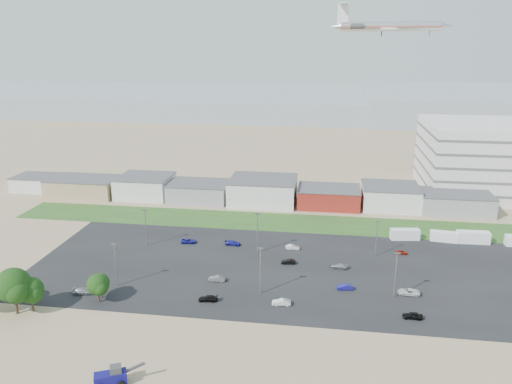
% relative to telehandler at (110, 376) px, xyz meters
% --- Properties ---
extents(ground, '(700.00, 700.00, 0.00)m').
position_rel_telehandler_xyz_m(ground, '(17.52, 26.33, -1.66)').
color(ground, '#978360').
rests_on(ground, ground).
extents(parking_lot, '(120.00, 50.00, 0.01)m').
position_rel_telehandler_xyz_m(parking_lot, '(22.52, 46.33, -1.66)').
color(parking_lot, black).
rests_on(parking_lot, ground).
extents(grass_strip, '(160.00, 16.00, 0.02)m').
position_rel_telehandler_xyz_m(grass_strip, '(17.52, 78.33, -1.65)').
color(grass_strip, '#274D1D').
rests_on(grass_strip, ground).
extents(hills_backdrop, '(700.00, 200.00, 9.00)m').
position_rel_telehandler_xyz_m(hills_backdrop, '(57.52, 341.33, 2.84)').
color(hills_backdrop, gray).
rests_on(hills_backdrop, ground).
extents(building_row, '(170.00, 20.00, 8.00)m').
position_rel_telehandler_xyz_m(building_row, '(0.52, 97.33, 2.34)').
color(building_row, silver).
rests_on(building_row, ground).
extents(telehandler, '(8.38, 5.68, 3.33)m').
position_rel_telehandler_xyz_m(telehandler, '(0.00, 0.00, 0.00)').
color(telehandler, '#0D0B59').
rests_on(telehandler, ground).
extents(box_trailer_a, '(8.07, 3.47, 2.93)m').
position_rel_telehandler_xyz_m(box_trailer_a, '(54.55, 69.68, -0.20)').
color(box_trailer_a, silver).
rests_on(box_trailer_a, ground).
extents(box_trailer_b, '(7.50, 3.25, 2.72)m').
position_rel_telehandler_xyz_m(box_trailer_b, '(64.95, 69.81, -0.30)').
color(box_trailer_b, silver).
rests_on(box_trailer_b, ground).
extents(box_trailer_c, '(8.57, 2.87, 3.19)m').
position_rel_telehandler_xyz_m(box_trailer_c, '(72.45, 69.77, -0.07)').
color(box_trailer_c, silver).
rests_on(box_trailer_c, ground).
extents(tree_left, '(7.36, 7.36, 11.03)m').
position_rel_telehandler_xyz_m(tree_left, '(-27.76, 17.99, 3.85)').
color(tree_left, black).
rests_on(tree_left, ground).
extents(tree_mid, '(5.55, 5.55, 8.32)m').
position_rel_telehandler_xyz_m(tree_mid, '(-25.14, 19.35, 2.50)').
color(tree_mid, black).
rests_on(tree_mid, ground).
extents(tree_right, '(4.76, 4.76, 7.13)m').
position_rel_telehandler_xyz_m(tree_right, '(-13.57, 24.69, 1.90)').
color(tree_right, black).
rests_on(tree_right, ground).
extents(tree_near, '(4.15, 4.15, 6.23)m').
position_rel_telehandler_xyz_m(tree_near, '(-13.90, 26.61, 1.45)').
color(tree_near, black).
rests_on(tree_near, ground).
extents(lightpole_front_l, '(1.17, 0.49, 9.96)m').
position_rel_telehandler_xyz_m(lightpole_front_l, '(-12.76, 32.37, 3.32)').
color(lightpole_front_l, slate).
rests_on(lightpole_front_l, ground).
extents(lightpole_front_m, '(1.25, 0.52, 10.62)m').
position_rel_telehandler_xyz_m(lightpole_front_m, '(19.34, 33.32, 3.65)').
color(lightpole_front_m, slate).
rests_on(lightpole_front_m, ground).
extents(lightpole_front_r, '(1.21, 0.51, 10.31)m').
position_rel_telehandler_xyz_m(lightpole_front_r, '(47.68, 35.52, 3.49)').
color(lightpole_front_r, slate).
rests_on(lightpole_front_r, ground).
extents(lightpole_back_l, '(1.18, 0.49, 10.06)m').
position_rel_telehandler_xyz_m(lightpole_back_l, '(-14.31, 55.31, 3.37)').
color(lightpole_back_l, slate).
rests_on(lightpole_back_l, ground).
extents(lightpole_back_m, '(1.26, 0.53, 10.72)m').
position_rel_telehandler_xyz_m(lightpole_back_m, '(15.60, 55.00, 3.70)').
color(lightpole_back_m, slate).
rests_on(lightpole_back_m, ground).
extents(lightpole_back_r, '(1.11, 0.46, 9.44)m').
position_rel_telehandler_xyz_m(lightpole_back_r, '(45.62, 57.07, 3.05)').
color(lightpole_back_r, slate).
rests_on(lightpole_back_r, ground).
extents(airliner, '(44.96, 31.48, 12.98)m').
position_rel_telehandler_xyz_m(airliner, '(53.58, 135.22, 56.08)').
color(airliner, silver).
extents(parked_car_0, '(4.81, 2.49, 1.30)m').
position_rel_telehandler_xyz_m(parked_car_0, '(51.04, 37.33, -1.02)').
color(parked_car_0, silver).
rests_on(parked_car_0, ground).
extents(parked_car_1, '(3.80, 1.72, 1.21)m').
position_rel_telehandler_xyz_m(parked_car_1, '(37.51, 37.71, -1.06)').
color(parked_car_1, navy).
rests_on(parked_car_1, ground).
extents(parked_car_2, '(3.92, 1.72, 1.32)m').
position_rel_telehandler_xyz_m(parked_car_2, '(50.36, 27.42, -1.01)').
color(parked_car_2, black).
rests_on(parked_car_2, ground).
extents(parked_car_3, '(4.17, 2.01, 1.17)m').
position_rel_telehandler_xyz_m(parked_car_3, '(8.92, 28.43, -1.08)').
color(parked_car_3, black).
rests_on(parked_car_3, ground).
extents(parked_car_4, '(3.88, 1.38, 1.28)m').
position_rel_telehandler_xyz_m(parked_car_4, '(8.77, 37.59, -1.03)').
color(parked_car_4, '#595B5E').
rests_on(parked_car_4, ground).
extents(parked_car_6, '(4.39, 2.07, 1.24)m').
position_rel_telehandler_xyz_m(parked_car_6, '(8.41, 58.75, -1.05)').
color(parked_car_6, navy).
rests_on(parked_car_6, ground).
extents(parked_car_7, '(3.66, 1.62, 1.17)m').
position_rel_telehandler_xyz_m(parked_car_7, '(24.13, 49.16, -1.08)').
color(parked_car_7, black).
rests_on(parked_car_7, ground).
extents(parked_car_8, '(3.29, 1.61, 1.08)m').
position_rel_telehandler_xyz_m(parked_car_8, '(52.29, 59.13, -1.12)').
color(parked_car_8, maroon).
rests_on(parked_car_8, ground).
extents(parked_car_9, '(4.33, 2.40, 1.15)m').
position_rel_telehandler_xyz_m(parked_car_9, '(-3.69, 58.44, -1.09)').
color(parked_car_9, navy).
rests_on(parked_car_9, ground).
extents(parked_car_10, '(4.66, 2.35, 1.30)m').
position_rel_telehandler_xyz_m(parked_car_10, '(-18.55, 27.54, -1.01)').
color(parked_car_10, '#A5A5AA').
rests_on(parked_car_10, ground).
extents(parked_car_11, '(3.74, 1.47, 1.21)m').
position_rel_telehandler_xyz_m(parked_car_11, '(24.47, 58.30, -1.06)').
color(parked_car_11, silver).
rests_on(parked_car_11, ground).
extents(parked_car_12, '(4.17, 2.01, 1.17)m').
position_rel_telehandler_xyz_m(parked_car_12, '(36.32, 48.35, -1.08)').
color(parked_car_12, '#A5A5AA').
rests_on(parked_car_12, ground).
extents(parked_car_13, '(3.99, 1.73, 1.28)m').
position_rel_telehandler_xyz_m(parked_car_13, '(24.31, 28.99, -1.03)').
color(parked_car_13, silver).
rests_on(parked_car_13, ground).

